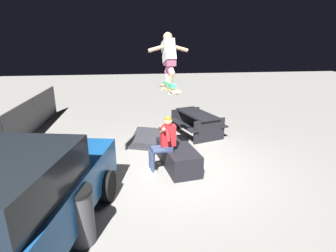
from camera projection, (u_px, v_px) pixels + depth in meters
name	position (u px, v px, depth m)	size (l,w,h in m)	color
ground_plane	(182.00, 167.00, 6.53)	(40.00, 40.00, 0.00)	gray
ledge_box_main	(178.00, 156.00, 6.54)	(1.61, 0.70, 0.53)	black
person_sitting_on_ledge	(164.00, 141.00, 6.14)	(0.60, 0.78, 1.36)	#2D3856
skateboard	(170.00, 90.00, 5.74)	(1.04, 0.35, 0.13)	#AD8451
skater_airborne	(169.00, 57.00, 5.58)	(0.63, 0.89, 1.12)	#2D9E66
kicker_ramp	(147.00, 141.00, 8.10)	(1.47, 1.34, 0.41)	#28282D
picnic_table_back	(197.00, 120.00, 8.73)	(2.02, 1.78, 0.75)	black
trash_bin	(79.00, 216.00, 3.97)	(0.47, 0.47, 0.93)	#47474C
parked_car	(16.00, 204.00, 3.71)	(4.46, 2.57, 1.56)	navy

